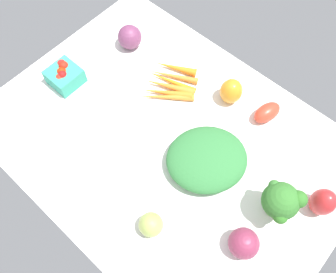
# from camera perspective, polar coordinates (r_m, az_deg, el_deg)

# --- Properties ---
(tablecloth) EXTENTS (1.04, 0.76, 0.02)m
(tablecloth) POSITION_cam_1_polar(r_m,az_deg,el_deg) (1.04, -0.00, -0.76)
(tablecloth) COLOR white
(tablecloth) RESTS_ON ground
(bell_pepper_red) EXTENTS (0.09, 0.09, 0.10)m
(bell_pepper_red) POSITION_cam_1_polar(r_m,az_deg,el_deg) (0.99, 23.89, -9.72)
(bell_pepper_red) COLOR red
(bell_pepper_red) RESTS_ON tablecloth
(broccoli_head) EXTENTS (0.10, 0.10, 0.14)m
(broccoli_head) POSITION_cam_1_polar(r_m,az_deg,el_deg) (0.91, 18.02, -10.00)
(broccoli_head) COLOR #A3BB86
(broccoli_head) RESTS_ON tablecloth
(red_onion_center) EXTENTS (0.08, 0.08, 0.08)m
(red_onion_center) POSITION_cam_1_polar(r_m,az_deg,el_deg) (1.21, -6.25, 15.79)
(red_onion_center) COLOR #73375B
(red_onion_center) RESTS_ON tablecloth
(berry_basket) EXTENTS (0.09, 0.09, 0.07)m
(berry_basket) POSITION_cam_1_polar(r_m,az_deg,el_deg) (1.16, -16.52, 9.52)
(berry_basket) COLOR teal
(berry_basket) RESTS_ON tablecloth
(heirloom_tomato_green) EXTENTS (0.06, 0.06, 0.06)m
(heirloom_tomato_green) POSITION_cam_1_polar(r_m,az_deg,el_deg) (0.91, -2.80, -14.14)
(heirloom_tomato_green) COLOR #99AB54
(heirloom_tomato_green) RESTS_ON tablecloth
(roma_tomato) EXTENTS (0.07, 0.10, 0.05)m
(roma_tomato) POSITION_cam_1_polar(r_m,az_deg,el_deg) (1.08, 15.82, 3.79)
(roma_tomato) COLOR red
(roma_tomato) RESTS_ON tablecloth
(leafy_greens_clump) EXTENTS (0.30, 0.30, 0.07)m
(leafy_greens_clump) POSITION_cam_1_polar(r_m,az_deg,el_deg) (0.97, 6.33, -3.65)
(leafy_greens_clump) COLOR #307439
(leafy_greens_clump) RESTS_ON tablecloth
(red_onion_near_basket) EXTENTS (0.08, 0.08, 0.08)m
(red_onion_near_basket) POSITION_cam_1_polar(r_m,az_deg,el_deg) (0.91, 12.22, -16.63)
(red_onion_near_basket) COLOR #852E4A
(red_onion_near_basket) RESTS_ON tablecloth
(carrot_bunch) EXTENTS (0.20, 0.21, 0.03)m
(carrot_bunch) POSITION_cam_1_polar(r_m,az_deg,el_deg) (1.12, 0.28, 8.55)
(carrot_bunch) COLOR orange
(carrot_bunch) RESTS_ON tablecloth
(bell_pepper_orange) EXTENTS (0.08, 0.08, 0.08)m
(bell_pepper_orange) POSITION_cam_1_polar(r_m,az_deg,el_deg) (1.08, 10.24, 7.27)
(bell_pepper_orange) COLOR orange
(bell_pepper_orange) RESTS_ON tablecloth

